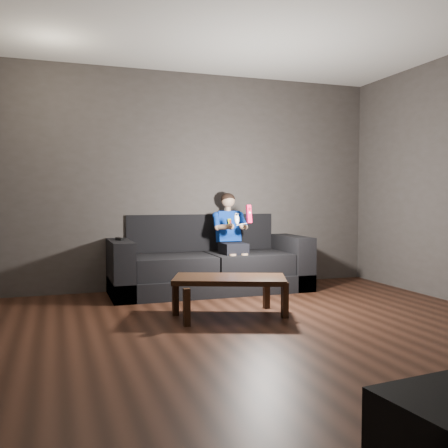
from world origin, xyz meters
name	(u,v)px	position (x,y,z in m)	size (l,w,h in m)	color
floor	(269,340)	(0.00, 0.00, 0.00)	(5.00, 5.00, 0.00)	black
back_wall	(188,181)	(0.00, 2.50, 1.35)	(5.00, 0.04, 2.70)	#3B3633
sofa	(208,266)	(0.17, 2.22, 0.30)	(2.40, 1.04, 0.93)	black
child	(231,230)	(0.44, 2.15, 0.74)	(0.42, 0.52, 1.04)	black
wii_remote_red	(249,214)	(0.52, 1.74, 0.95)	(0.05, 0.08, 0.22)	red
nunchuk_white	(237,219)	(0.37, 1.75, 0.90)	(0.06, 0.09, 0.15)	white
wii_remote_black	(120,239)	(-0.91, 2.13, 0.67)	(0.08, 0.16, 0.03)	black
coffee_table	(230,282)	(-0.03, 0.84, 0.33)	(1.17, 0.87, 0.38)	black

